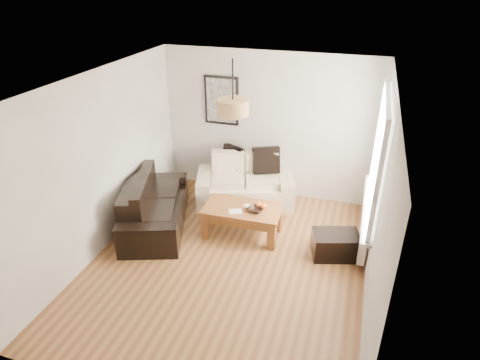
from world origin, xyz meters
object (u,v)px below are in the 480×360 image
(sofa_leather, at_px, (155,204))
(coffee_table, at_px, (242,221))
(loveseat_cream, at_px, (245,180))
(ottoman, at_px, (335,245))

(sofa_leather, xyz_separation_m, coffee_table, (1.42, 0.18, -0.15))
(loveseat_cream, bearing_deg, sofa_leather, -151.26)
(coffee_table, bearing_deg, loveseat_cream, 104.44)
(coffee_table, distance_m, ottoman, 1.47)
(loveseat_cream, bearing_deg, ottoman, -51.05)
(ottoman, bearing_deg, coffee_table, 175.29)
(sofa_leather, bearing_deg, loveseat_cream, -62.94)
(loveseat_cream, height_order, coffee_table, loveseat_cream)
(loveseat_cream, xyz_separation_m, ottoman, (1.73, -1.14, -0.23))
(sofa_leather, bearing_deg, ottoman, -107.96)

